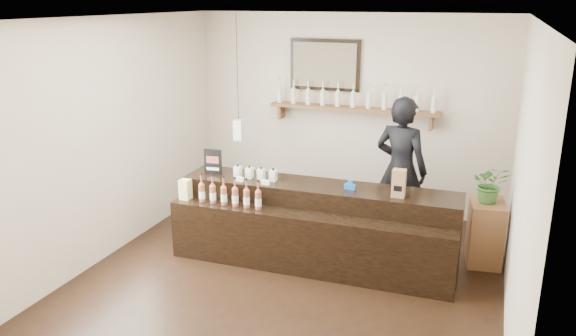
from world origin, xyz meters
The scene contains 10 objects.
ground centered at (0.00, 0.00, 0.00)m, with size 5.00×5.00×0.00m, color black.
room_shell centered at (0.00, 0.00, 1.70)m, with size 5.00×5.00×5.00m.
back_wall_decor centered at (-0.15, 2.37, 1.76)m, with size 2.66×0.96×1.69m.
counter centered at (0.12, 0.58, 0.43)m, with size 3.27×0.92×1.07m.
promo_sign centered at (-1.21, 0.65, 1.07)m, with size 0.22×0.04×0.31m.
paper_bag centered at (1.07, 0.61, 1.07)m, with size 0.14×0.11×0.31m.
tape_dispenser centered at (0.51, 0.67, 0.95)m, with size 0.13×0.06×0.11m.
side_cabinet centered at (2.00, 1.24, 0.37)m, with size 0.44×0.56×0.75m.
potted_plant centered at (2.00, 1.24, 0.97)m, with size 0.40×0.34×0.44m, color #356428.
shopkeeper centered at (0.94, 1.55, 1.05)m, with size 0.77×0.50×2.10m, color black.
Camera 1 is at (1.95, -5.20, 2.99)m, focal length 35.00 mm.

